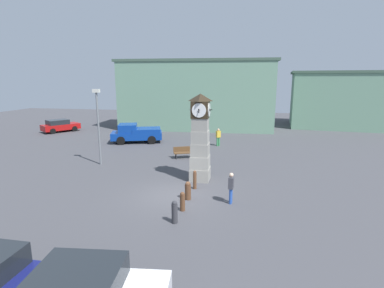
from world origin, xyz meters
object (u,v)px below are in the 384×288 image
(clock_tower, at_px, (200,140))
(bollard_mid_row, at_px, (182,201))
(bollard_far_row, at_px, (188,190))
(street_lamp_near_road, at_px, (98,121))
(pickup_truck, at_px, (137,133))
(pedestrian_near_bench, at_px, (231,186))
(bollard_near_tower, at_px, (175,212))
(pedestrian_crossing_lot, at_px, (218,136))
(car_far_lot, at_px, (60,126))
(bollard_end_row, at_px, (195,180))
(bench, at_px, (184,152))

(clock_tower, bearing_deg, bollard_mid_row, -91.30)
(bollard_far_row, distance_m, street_lamp_near_road, 9.70)
(bollard_mid_row, relative_size, pickup_truck, 0.18)
(clock_tower, distance_m, pedestrian_near_bench, 4.21)
(bollard_near_tower, distance_m, pedestrian_crossing_lot, 15.91)
(bollard_far_row, relative_size, pickup_truck, 0.18)
(pedestrian_near_bench, height_order, pedestrian_crossing_lot, pedestrian_crossing_lot)
(car_far_lot, height_order, pedestrian_near_bench, pedestrian_near_bench)
(clock_tower, height_order, bollard_far_row, clock_tower)
(bollard_end_row, bearing_deg, bollard_mid_row, -91.14)
(bollard_end_row, relative_size, street_lamp_near_road, 0.20)
(bench, bearing_deg, street_lamp_near_road, -152.44)
(bollard_near_tower, height_order, pickup_truck, pickup_truck)
(bollard_far_row, height_order, street_lamp_near_road, street_lamp_near_road)
(bollard_near_tower, bearing_deg, pedestrian_near_bench, 48.94)
(clock_tower, relative_size, pickup_truck, 1.00)
(bench, distance_m, street_lamp_near_road, 6.90)
(car_far_lot, height_order, pickup_truck, pickup_truck)
(pickup_truck, distance_m, pedestrian_near_bench, 16.86)
(pedestrian_near_bench, bearing_deg, car_far_lot, 140.69)
(clock_tower, bearing_deg, bench, 113.05)
(clock_tower, distance_m, bollard_near_tower, 6.21)
(pedestrian_near_bench, bearing_deg, pickup_truck, 127.10)
(pickup_truck, bearing_deg, street_lamp_near_road, -87.99)
(pickup_truck, bearing_deg, pedestrian_crossing_lot, -1.11)
(bollard_mid_row, bearing_deg, bollard_near_tower, -92.88)
(bollard_far_row, relative_size, car_far_lot, 0.22)
(bollard_mid_row, distance_m, pickup_truck, 16.78)
(bollard_far_row, height_order, pedestrian_crossing_lot, pedestrian_crossing_lot)
(clock_tower, xyz_separation_m, pedestrian_crossing_lot, (0.11, 10.02, -1.59))
(clock_tower, xyz_separation_m, bench, (-2.15, 5.05, -2.01))
(bollard_near_tower, height_order, pedestrian_near_bench, pedestrian_near_bench)
(clock_tower, height_order, pickup_truck, clock_tower)
(bollard_end_row, bearing_deg, street_lamp_near_road, 154.40)
(bench, xyz_separation_m, street_lamp_near_road, (-5.63, -2.94, 2.70))
(street_lamp_near_road, bearing_deg, clock_tower, -15.15)
(bollard_far_row, height_order, bench, bollard_far_row)
(bench, bearing_deg, clock_tower, -66.95)
(clock_tower, height_order, pedestrian_crossing_lot, clock_tower)
(car_far_lot, relative_size, pedestrian_crossing_lot, 2.69)
(pedestrian_near_bench, relative_size, street_lamp_near_road, 0.29)
(clock_tower, height_order, bollard_end_row, clock_tower)
(bollard_end_row, distance_m, car_far_lot, 24.98)
(clock_tower, distance_m, pedestrian_crossing_lot, 10.15)
(bollard_end_row, bearing_deg, car_far_lot, 140.52)
(clock_tower, relative_size, pedestrian_near_bench, 3.33)
(bollard_near_tower, relative_size, bollard_end_row, 0.94)
(bollard_end_row, height_order, pickup_truck, pickup_truck)
(bollard_end_row, relative_size, pedestrian_near_bench, 0.69)
(bench, bearing_deg, bollard_far_row, -76.19)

